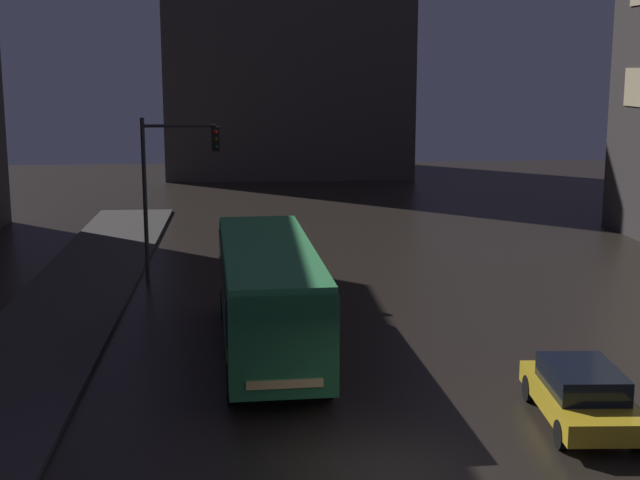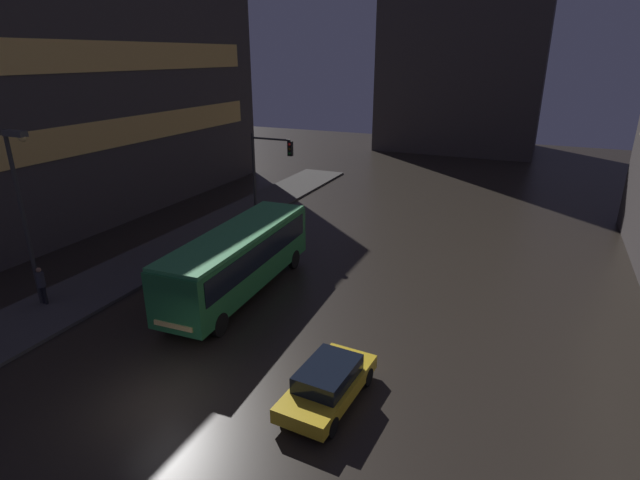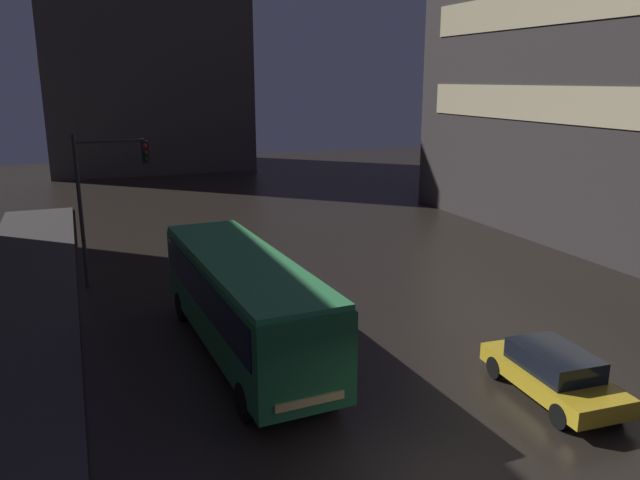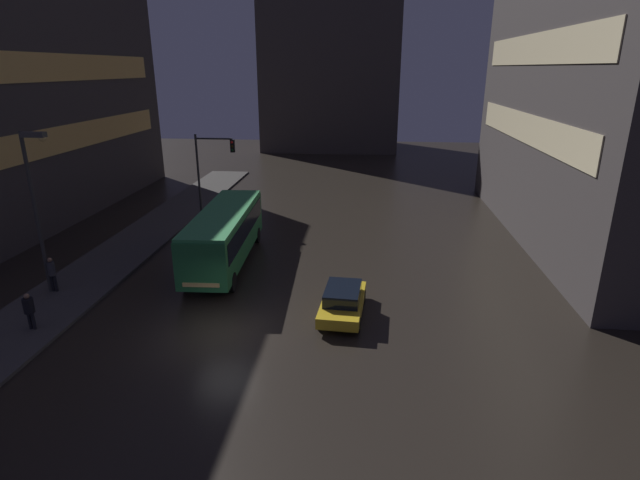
{
  "view_description": "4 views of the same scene",
  "coord_description": "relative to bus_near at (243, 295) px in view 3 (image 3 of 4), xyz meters",
  "views": [
    {
      "loc": [
        -2.77,
        -16.55,
        8.11
      ],
      "look_at": [
        -0.42,
        11.84,
        2.56
      ],
      "focal_mm": 50.0,
      "sensor_mm": 36.0,
      "label": 1
    },
    {
      "loc": [
        10.19,
        -10.38,
        10.9
      ],
      "look_at": [
        0.76,
        10.89,
        2.22
      ],
      "focal_mm": 28.0,
      "sensor_mm": 36.0,
      "label": 2
    },
    {
      "loc": [
        -6.69,
        -9.63,
        8.38
      ],
      "look_at": [
        1.39,
        10.7,
        2.72
      ],
      "focal_mm": 35.0,
      "sensor_mm": 36.0,
      "label": 3
    },
    {
      "loc": [
        5.78,
        -18.25,
        10.77
      ],
      "look_at": [
        3.22,
        8.28,
        1.54
      ],
      "focal_mm": 28.0,
      "sensor_mm": 36.0,
      "label": 4
    }
  ],
  "objects": [
    {
      "name": "traffic_light_main",
      "position": [
        -3.4,
        8.83,
        2.25
      ],
      "size": [
        2.91,
        0.35,
        6.27
      ],
      "color": "#2D2D2D",
      "rests_on": "ground"
    },
    {
      "name": "building_far_backdrop",
      "position": [
        2.65,
        45.18,
        11.17
      ],
      "size": [
        18.07,
        12.0,
        26.25
      ],
      "color": "#383333",
      "rests_on": "ground"
    },
    {
      "name": "sidewalk_left",
      "position": [
        -6.79,
        1.96,
        -1.88
      ],
      "size": [
        4.0,
        48.0,
        0.15
      ],
      "color": "#3D3A38",
      "rests_on": "ground"
    },
    {
      "name": "car_taxi",
      "position": [
        7.05,
        -5.7,
        -1.24
      ],
      "size": [
        2.09,
        4.33,
        1.36
      ],
      "rotation": [
        0.0,
        0.0,
        3.08
      ],
      "color": "gold",
      "rests_on": "ground"
    },
    {
      "name": "building_right_block",
      "position": [
        22.88,
        6.96,
        6.98
      ],
      "size": [
        10.07,
        25.8,
        17.87
      ],
      "color": "#383333",
      "rests_on": "ground"
    },
    {
      "name": "bus_near",
      "position": [
        0.0,
        0.0,
        0.0
      ],
      "size": [
        3.04,
        10.42,
        3.17
      ],
      "rotation": [
        0.0,
        0.0,
        3.19
      ],
      "color": "#236B38",
      "rests_on": "ground"
    }
  ]
}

